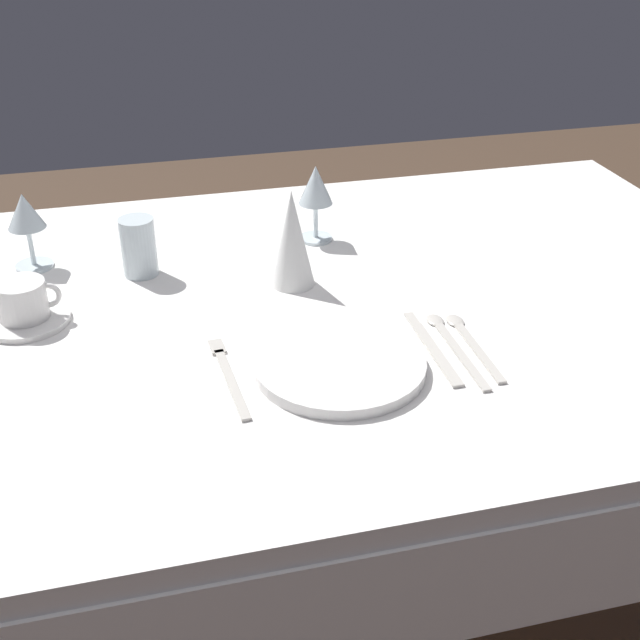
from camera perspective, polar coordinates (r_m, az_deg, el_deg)
name	(u,v)px	position (r m, az deg, el deg)	size (l,w,h in m)	color
ground_plane	(291,610)	(1.89, -1.98, -19.06)	(6.00, 6.00, 0.00)	#4C3828
dining_table	(285,347)	(1.47, -2.42, -1.82)	(1.80, 1.11, 0.74)	white
dinner_plate	(340,365)	(1.25, 1.36, -3.08)	(0.26, 0.26, 0.02)	white
fork_outer	(228,374)	(1.25, -6.27, -3.65)	(0.03, 0.22, 0.00)	beige
dinner_knife	(433,349)	(1.31, 7.66, -1.97)	(0.02, 0.22, 0.00)	beige
spoon_soup	(450,341)	(1.33, 8.84, -1.42)	(0.03, 0.23, 0.01)	beige
spoon_dessert	(468,338)	(1.35, 10.03, -1.24)	(0.03, 0.21, 0.01)	beige
saucer_left	(26,320)	(1.45, -19.32, 0.03)	(0.14, 0.14, 0.01)	white
coffee_cup_left	(23,300)	(1.44, -19.50, 1.30)	(0.10, 0.08, 0.06)	white
wine_glass_centre	(316,189)	(1.63, -0.30, 8.87)	(0.07, 0.07, 0.15)	silver
wine_glass_left	(26,217)	(1.61, -19.34, 6.64)	(0.07, 0.07, 0.14)	silver
drink_tumbler	(139,247)	(1.54, -12.20, 4.87)	(0.06, 0.06, 0.11)	silver
napkin_folded	(292,238)	(1.46, -1.91, 5.55)	(0.08, 0.08, 0.18)	white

